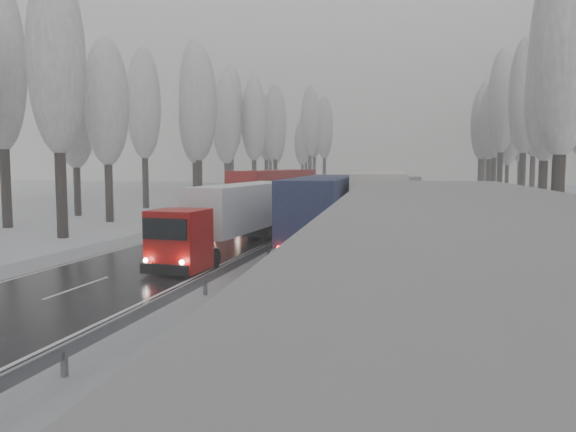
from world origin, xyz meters
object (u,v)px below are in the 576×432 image
at_px(truck_blue_box, 326,208).
at_px(truck_cream_box, 380,202).
at_px(truck_grey_tarp, 463,358).
at_px(truck_red_red, 271,191).
at_px(truck_red_white, 238,212).
at_px(box_truck_distant, 414,184).

distance_m(truck_blue_box, truck_cream_box, 4.65).
bearing_deg(truck_cream_box, truck_grey_tarp, -87.43).
relative_size(truck_blue_box, truck_cream_box, 0.95).
xyz_separation_m(truck_blue_box, truck_cream_box, (2.56, 3.89, 0.13)).
height_order(truck_blue_box, truck_red_red, truck_red_red).
height_order(truck_red_white, truck_red_red, truck_red_red).
distance_m(box_truck_distant, truck_red_red, 53.68).
relative_size(truck_grey_tarp, box_truck_distant, 2.44).
height_order(box_truck_distant, truck_red_white, truck_red_white).
distance_m(box_truck_distant, truck_red_white, 69.06).
height_order(truck_grey_tarp, truck_blue_box, truck_grey_tarp).
height_order(truck_grey_tarp, truck_red_white, truck_grey_tarp).
height_order(truck_cream_box, truck_red_red, truck_cream_box).
xyz_separation_m(truck_grey_tarp, truck_cream_box, (-3.35, 26.93, -0.06)).
bearing_deg(truck_red_white, truck_blue_box, 10.46).
distance_m(truck_cream_box, truck_red_red, 15.23).
relative_size(truck_cream_box, box_truck_distant, 2.38).
xyz_separation_m(truck_grey_tarp, truck_red_red, (-13.43, 38.35, -0.11)).
height_order(truck_blue_box, truck_cream_box, truck_cream_box).
bearing_deg(box_truck_distant, truck_blue_box, -94.97).
bearing_deg(truck_red_red, truck_grey_tarp, -63.58).
height_order(truck_cream_box, truck_red_white, truck_cream_box).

